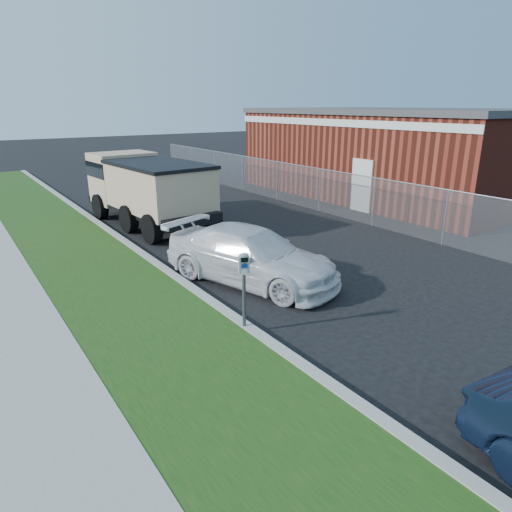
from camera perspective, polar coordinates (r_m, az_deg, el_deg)
ground at (r=11.13m, az=8.93°, el=-4.94°), size 120.00×120.00×0.00m
streetside at (r=10.41m, az=-22.82°, el=-7.56°), size 6.12×50.00×0.15m
chainlink_fence at (r=19.69m, az=8.01°, el=9.19°), size 0.06×30.06×30.00m
brick_building at (r=24.62m, az=17.15°, el=12.43°), size 9.20×14.20×4.17m
parking_meter at (r=8.82m, az=-1.53°, el=-2.24°), size 0.25×0.21×1.54m
white_wagon at (r=11.71m, az=-0.96°, el=0.13°), size 3.48×5.16×1.39m
dump_truck at (r=17.92m, az=-13.64°, el=8.45°), size 3.03×6.62×2.52m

